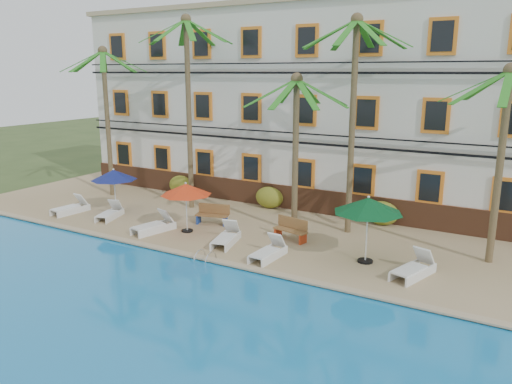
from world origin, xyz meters
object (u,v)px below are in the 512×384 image
Objects in this scene: palm_e at (503,136)px; pool_ladder at (205,260)px; umbrella_blue at (114,175)px; lounger_f at (414,268)px; palm_c at (296,130)px; lounger_a at (71,207)px; palm_a at (106,101)px; lounger_c at (154,225)px; palm_d at (353,98)px; umbrella_red at (186,190)px; lounger_d at (226,237)px; lounger_e at (269,251)px; palm_b at (188,89)px; umbrella_green at (368,206)px; lounger_b at (110,213)px; bench_right at (291,229)px; bench_left at (212,214)px.

palm_e is 9.56× the size of pool_ladder.
umbrella_blue is 14.73m from lounger_f.
palm_c reaches higher than lounger_a.
lounger_c is at bearing -31.24° from palm_a.
lounger_f is at bearing 3.42° from lounger_c.
lounger_a is 0.93× the size of lounger_c.
umbrella_blue is (-11.00, -2.80, -3.87)m from palm_d.
palm_d is at bearing 29.54° from umbrella_red.
lounger_d is (3.59, 0.24, -0.01)m from lounger_c.
pool_ladder is at bearing -106.13° from palm_c.
palm_b is at bearing 147.44° from lounger_e.
umbrella_red is at bearing -22.57° from palm_a.
lounger_f is (17.50, -3.33, -4.93)m from palm_a.
umbrella_red reaches higher than lounger_f.
umbrella_green reaches higher than lounger_f.
palm_b is at bearing 130.76° from pool_ladder.
lounger_f is (11.98, -3.43, -5.68)m from palm_b.
umbrella_red is (-11.82, -2.66, -2.75)m from palm_e.
palm_a is 16.22m from umbrella_green.
palm_e is at bearing 10.03° from lounger_b.
bench_right is at bearing 8.99° from lounger_a.
lounger_f is 5.46m from bench_right.
palm_e reaches higher than umbrella_green.
umbrella_blue is 1.21× the size of lounger_b.
palm_c is 11.94m from lounger_a.
lounger_d is at bearing -170.97° from umbrella_green.
palm_c is at bearing 10.57° from umbrella_blue.
lounger_b is at bearing -160.46° from bench_left.
umbrella_green is (7.88, 0.37, 0.26)m from umbrella_red.
palm_c is 4.31× the size of bench_left.
bench_right is at bearing -70.04° from palm_c.
lounger_e is (9.53, -1.72, -1.61)m from umbrella_blue.
bench_left reaches higher than pool_ladder.
lounger_b reaches higher than pool_ladder.
pool_ladder is at bearing -145.32° from lounger_e.
umbrella_red is (2.26, -3.33, -4.10)m from palm_b.
lounger_c is 1.03× the size of lounger_d.
lounger_c is at bearing -165.33° from palm_e.
palm_b is 8.92m from bench_right.
palm_d is 7.71m from lounger_d.
bench_right reaches higher than lounger_b.
lounger_c is (-9.10, -1.12, -1.85)m from umbrella_green.
umbrella_red is 4.07m from pool_ladder.
lounger_b is at bearing -177.30° from umbrella_green.
palm_d reaches higher than umbrella_red.
lounger_a is 1.23× the size of bench_left.
umbrella_green is (10.15, -2.96, -3.84)m from palm_b.
palm_d is at bearing 19.19° from lounger_b.
lounger_b is 2.48× the size of pool_ladder.
lounger_b is (-8.48, -2.54, -4.17)m from palm_c.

